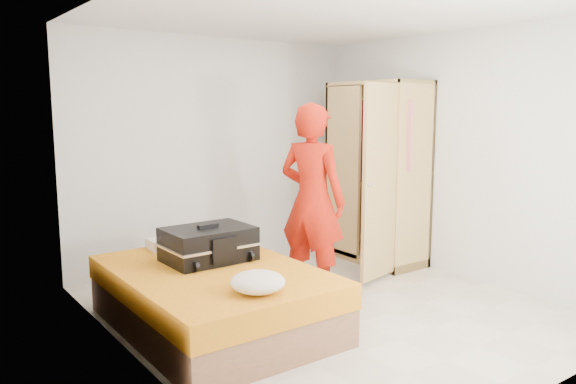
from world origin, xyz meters
TOP-DOWN VIEW (x-y plane):
  - room at (0.00, 0.00)m, footprint 4.00×4.02m
  - bed at (-1.05, 0.20)m, footprint 1.42×2.02m
  - wardrobe at (1.45, 0.85)m, footprint 1.16×1.31m
  - person at (0.11, 0.36)m, footprint 0.67×0.79m
  - suitcase at (-0.96, 0.44)m, footprint 0.75×0.57m
  - round_cushion at (-1.08, -0.52)m, footprint 0.40×0.40m
  - pillow at (-0.99, 1.05)m, footprint 0.53×0.30m

SIDE VIEW (x-z plane):
  - bed at x=-1.05m, z-range 0.00..0.50m
  - pillow at x=-0.99m, z-range 0.50..0.59m
  - round_cushion at x=-1.08m, z-range 0.50..0.65m
  - suitcase at x=-0.96m, z-range 0.48..0.80m
  - person at x=0.11m, z-range 0.00..1.85m
  - wardrobe at x=1.45m, z-range -0.05..2.05m
  - room at x=0.00m, z-range 0.00..2.60m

